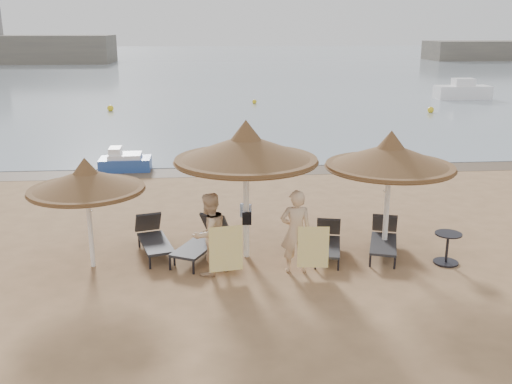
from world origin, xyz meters
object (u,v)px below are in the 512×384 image
palapa_center (246,149)px  lounger_far_left (153,237)px  person_left (209,228)px  lounger_far_right (384,238)px  pedal_boat (125,162)px  palapa_right (390,156)px  palapa_left (86,181)px  side_table (447,249)px  person_right (296,225)px  lounger_near_left (203,239)px  lounger_near_right (328,241)px

palapa_center → lounger_far_left: 3.19m
lounger_far_left → person_left: size_ratio=0.92×
lounger_far_right → pedal_boat: 11.50m
pedal_boat → palapa_right: bearing=-51.4°
palapa_left → person_left: 2.89m
palapa_right → pedal_boat: 11.71m
side_table → person_right: 3.62m
palapa_right → lounger_far_left: bearing=174.5°
lounger_near_left → person_right: bearing=-1.7°
person_left → person_right: bearing=138.5°
lounger_far_left → lounger_near_left: 1.25m
palapa_left → pedal_boat: bearing=93.0°
person_right → palapa_center: bearing=-41.4°
palapa_center → pedal_boat: size_ratio=1.72×
palapa_left → side_table: palapa_left is taller
palapa_left → pedal_boat: size_ratio=1.33×
person_left → pedal_boat: size_ratio=1.12×
palapa_left → lounger_far_right: palapa_left is taller
lounger_near_left → side_table: size_ratio=2.79×
palapa_right → person_right: 2.80m
palapa_center → side_table: (4.56, -0.81, -2.26)m
palapa_center → pedal_boat: palapa_center is taller
palapa_left → person_right: bearing=-8.4°
palapa_center → lounger_near_left: size_ratio=1.61×
pedal_boat → lounger_far_left: bearing=-78.9°
lounger_near_left → lounger_far_right: bearing=24.6°
palapa_right → side_table: palapa_right is taller
lounger_far_left → lounger_near_left: (1.21, -0.33, 0.02)m
pedal_boat → lounger_near_left: bearing=-72.0°
palapa_left → pedal_boat: palapa_left is taller
lounger_near_left → lounger_near_right: bearing=22.9°
palapa_center → person_left: 1.98m
person_right → lounger_near_right: bearing=-134.5°
side_table → person_right: bearing=-177.8°
lounger_near_left → pedal_boat: pedal_boat is taller
palapa_center → lounger_near_left: palapa_center is taller
palapa_right → palapa_center: bearing=179.5°
lounger_near_left → lounger_far_left: bearing=-168.1°
palapa_left → lounger_far_left: 2.23m
palapa_right → lounger_far_right: 2.01m
palapa_left → lounger_far_left: bearing=30.6°
lounger_far_right → person_right: bearing=-139.8°
palapa_right → lounger_far_left: (-5.56, 0.53, -2.00)m
lounger_near_right → pedal_boat: (-5.96, 8.89, -0.02)m
palapa_center → lounger_far_left: size_ratio=1.68×
palapa_left → lounger_near_left: bearing=10.0°
person_left → person_right: 1.89m
lounger_near_left → palapa_center: bearing=17.3°
person_left → pedal_boat: person_left is taller
lounger_near_left → lounger_near_right: (2.96, -0.21, -0.05)m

